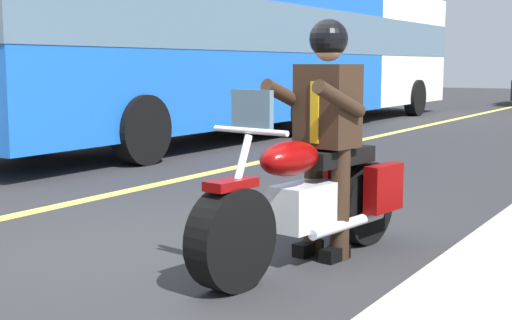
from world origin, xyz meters
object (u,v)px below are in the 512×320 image
rider_main (326,117)px  bus_far (206,40)px  motorcycle_main (311,200)px  bus_near (325,46)px

rider_main → bus_far: 8.38m
motorcycle_main → rider_main: 0.61m
rider_main → bus_far: bus_far is taller
bus_near → bus_far: size_ratio=1.00×
bus_near → bus_far: (5.08, 0.09, 0.00)m
motorcycle_main → bus_near: size_ratio=0.20×
bus_near → rider_main: bearing=26.8°
motorcycle_main → bus_far: bearing=-138.8°
rider_main → bus_far: bearing=-137.9°
bus_far → motorcycle_main: bearing=41.2°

